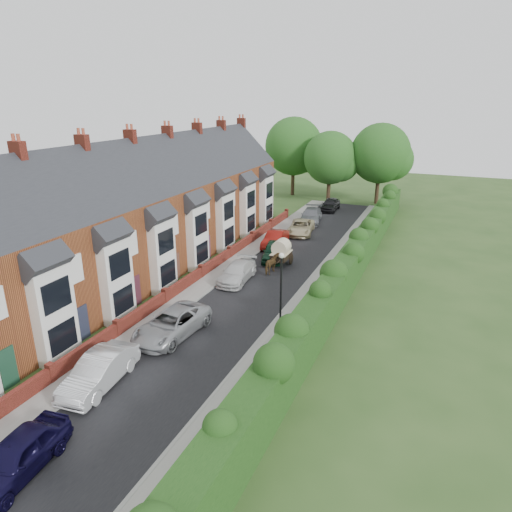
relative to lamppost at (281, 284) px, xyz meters
The scene contains 24 objects.
ground 6.20m from the lamppost, 130.36° to the right, with size 140.00×140.00×0.00m, color #2D4C1E.
road 8.66m from the lamppost, 119.12° to the left, with size 6.00×58.00×0.02m, color black.
pavement_hedge_side 7.71m from the lamppost, 88.36° to the left, with size 2.20×58.00×0.12m, color gray.
pavement_house_side 10.93m from the lamppost, 137.91° to the left, with size 1.70×58.00×0.12m, color gray.
kerb_hedge_side 7.76m from the lamppost, 96.92° to the left, with size 0.18×58.00×0.13m, color gray.
kerb_house_side 10.38m from the lamppost, 134.79° to the left, with size 0.18×58.00×0.13m, color gray.
hedge 7.47m from the lamppost, 74.05° to the left, with size 2.10×58.00×2.85m.
terrace_row 15.52m from the lamppost, 157.25° to the left, with size 9.05×40.50×11.50m.
garden_wall_row 10.98m from the lamppost, 145.56° to the left, with size 0.35×40.35×1.10m.
lamppost is the anchor object (origin of this frame).
tree_far_left 36.66m from the lamppost, 99.53° to the left, with size 7.14×6.80×9.29m.
tree_far_right 38.20m from the lamppost, 90.02° to the left, with size 7.98×7.60×10.31m.
tree_far_back 41.01m from the lamppost, 107.06° to the left, with size 8.40×8.00×10.82m.
car_navy 15.04m from the lamppost, 111.41° to the right, with size 1.82×4.52×1.54m, color black.
car_silver_a 10.70m from the lamppost, 127.97° to the right, with size 1.69×4.84×1.59m, color silver.
car_silver_b 6.89m from the lamppost, 156.05° to the right, with size 2.53×5.49×1.53m, color #9C9EA3.
car_white 9.25m from the lamppost, 131.95° to the left, with size 1.94×4.78×1.39m, color silver.
car_green 13.45m from the lamppost, 112.49° to the left, with size 1.80×4.48×1.53m, color #103621.
car_red 17.03m from the lamppost, 111.72° to the left, with size 1.57×4.49×1.48m, color maroon.
car_beige 21.43m from the lamppost, 104.34° to the left, with size 2.34×5.08×1.41m, color #BCAF87.
car_grey 26.14m from the lamppost, 102.48° to the left, with size 2.14×5.27×1.53m, color slate.
car_black 32.22m from the lamppost, 98.96° to the left, with size 1.81×4.49×1.53m, color black.
horse 10.24m from the lamppost, 113.60° to the left, with size 0.84×1.84×1.56m, color #4F381D.
horse_cart 11.94m from the lamppost, 109.72° to the left, with size 1.43×3.15×2.27m.
Camera 1 is at (11.51, -18.79, 13.49)m, focal length 32.00 mm.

